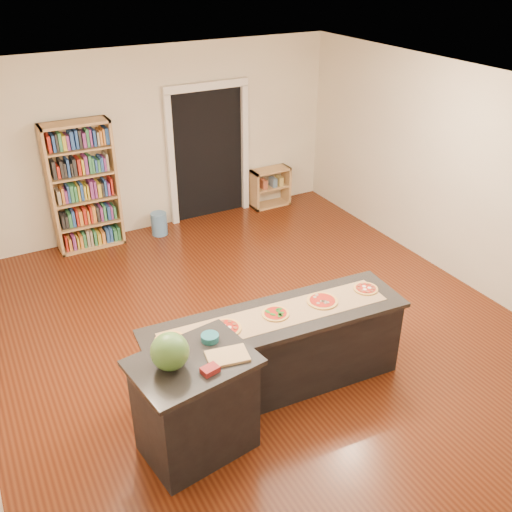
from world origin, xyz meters
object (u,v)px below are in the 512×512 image
waste_bin (159,224)px  kitchen_island (276,352)px  side_counter (196,405)px  bookshelf (83,187)px  low_shelf (270,187)px  watermelon (170,351)px

waste_bin → kitchen_island: bearing=-92.5°
side_counter → waste_bin: bearing=66.2°
kitchen_island → bookshelf: (-0.87, 4.05, 0.51)m
low_shelf → waste_bin: (-2.10, -0.15, -0.16)m
kitchen_island → low_shelf: (2.27, 4.07, -0.10)m
watermelon → bookshelf: bearing=85.5°
kitchen_island → low_shelf: size_ratio=3.94×
side_counter → waste_bin: (1.21, 4.30, -0.33)m
kitchen_island → side_counter: size_ratio=2.62×
side_counter → low_shelf: bearing=45.2°
waste_bin → side_counter: bearing=-105.7°
kitchen_island → side_counter: bearing=-156.0°
side_counter → bookshelf: (0.16, 4.42, 0.45)m
bookshelf → waste_bin: (1.04, -0.12, -0.77)m
watermelon → kitchen_island: bearing=16.7°
kitchen_island → bookshelf: size_ratio=1.39×
side_counter → low_shelf: side_counter is taller
kitchen_island → low_shelf: bearing=64.8°
low_shelf → watermelon: (-3.49, -4.44, 0.83)m
side_counter → bookshelf: bearing=79.7°
low_shelf → bookshelf: bearing=-179.5°
bookshelf → waste_bin: bookshelf is taller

